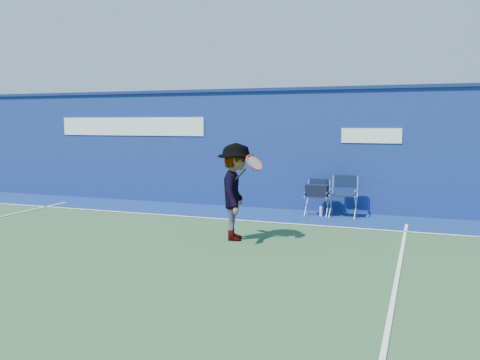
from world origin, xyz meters
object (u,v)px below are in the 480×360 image
(directors_chair_left, at_px, (317,200))
(directors_chair_right, at_px, (343,204))
(water_bottle, at_px, (321,211))
(tennis_player, at_px, (236,192))

(directors_chair_left, relative_size, directors_chair_right, 0.90)
(directors_chair_right, height_order, water_bottle, directors_chair_right)
(directors_chair_left, height_order, directors_chair_right, directors_chair_right)
(directors_chair_left, height_order, water_bottle, directors_chair_left)
(directors_chair_left, distance_m, tennis_player, 3.19)
(directors_chair_right, relative_size, tennis_player, 0.53)
(directors_chair_left, bearing_deg, tennis_player, -107.63)
(tennis_player, bearing_deg, directors_chair_right, 62.56)
(directors_chair_left, bearing_deg, directors_chair_right, 2.57)
(directors_chair_left, bearing_deg, water_bottle, -38.54)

